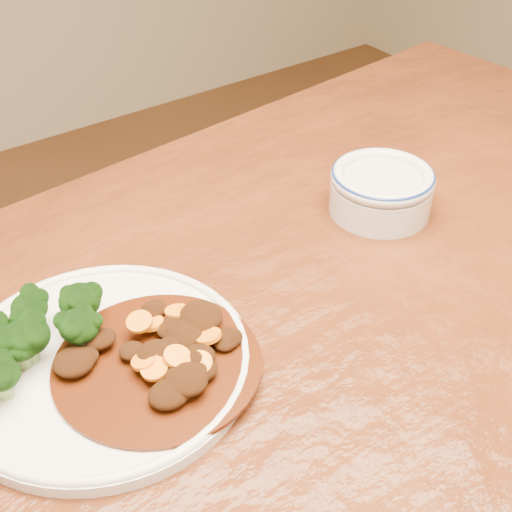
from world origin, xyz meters
TOP-DOWN VIEW (x-y plane):
  - dining_table at (-0.00, 0.00)m, footprint 1.58×1.04m
  - dinner_plate at (-0.24, 0.08)m, footprint 0.30×0.30m
  - broccoli_florets at (-0.29, 0.13)m, footprint 0.14×0.11m
  - mince_stew at (-0.18, 0.05)m, footprint 0.21×0.21m
  - dip_bowl at (0.19, 0.13)m, footprint 0.14×0.14m

SIDE VIEW (x-z plane):
  - dining_table at x=0.00m, z-range 0.30..1.05m
  - dinner_plate at x=-0.24m, z-range 0.75..0.77m
  - mince_stew at x=-0.18m, z-range 0.76..0.79m
  - dip_bowl at x=0.19m, z-range 0.75..0.81m
  - broccoli_florets at x=-0.29m, z-range 0.77..0.82m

